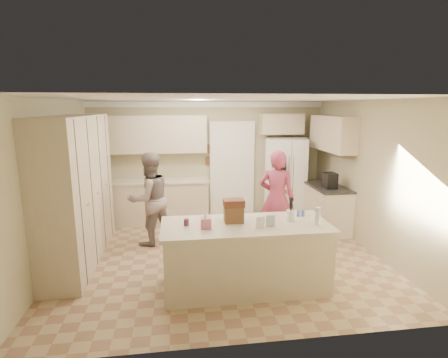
{
  "coord_description": "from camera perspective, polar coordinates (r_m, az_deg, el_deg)",
  "views": [
    {
      "loc": [
        -0.7,
        -5.52,
        2.48
      ],
      "look_at": [
        0.1,
        0.35,
        1.25
      ],
      "focal_mm": 28.0,
      "sensor_mm": 36.0,
      "label": 1
    }
  ],
  "objects": [
    {
      "name": "floor",
      "position": [
        6.1,
        -0.5,
        -12.37
      ],
      "size": [
        5.2,
        4.6,
        0.02
      ],
      "primitive_type": "cube",
      "color": "tan",
      "rests_on": "ground"
    },
    {
      "name": "ceiling",
      "position": [
        5.57,
        -0.54,
        13.05
      ],
      "size": [
        5.2,
        4.6,
        0.02
      ],
      "primitive_type": "cube",
      "color": "white",
      "rests_on": "wall_back"
    },
    {
      "name": "wall_back",
      "position": [
        7.95,
        -2.63,
        3.19
      ],
      "size": [
        5.2,
        0.02,
        2.6
      ],
      "primitive_type": "cube",
      "color": "#B7AE88",
      "rests_on": "ground"
    },
    {
      "name": "wall_front",
      "position": [
        3.5,
        4.34,
        -8.07
      ],
      "size": [
        5.2,
        0.02,
        2.6
      ],
      "primitive_type": "cube",
      "color": "#B7AE88",
      "rests_on": "ground"
    },
    {
      "name": "wall_left",
      "position": [
        5.96,
        -26.26,
        -0.93
      ],
      "size": [
        0.02,
        4.6,
        2.6
      ],
      "primitive_type": "cube",
      "color": "#B7AE88",
      "rests_on": "ground"
    },
    {
      "name": "wall_right",
      "position": [
        6.55,
        22.76,
        0.42
      ],
      "size": [
        0.02,
        4.6,
        2.6
      ],
      "primitive_type": "cube",
      "color": "#B7AE88",
      "rests_on": "ground"
    },
    {
      "name": "crown_back",
      "position": [
        7.82,
        -2.69,
        12.08
      ],
      "size": [
        5.2,
        0.08,
        0.12
      ],
      "primitive_type": "cube",
      "color": "white",
      "rests_on": "wall_back"
    },
    {
      "name": "pantry_bank",
      "position": [
        6.08,
        -22.81,
        -1.6
      ],
      "size": [
        0.6,
        2.6,
        2.35
      ],
      "primitive_type": "cube",
      "color": "beige",
      "rests_on": "floor"
    },
    {
      "name": "back_base_cab",
      "position": [
        7.81,
        -10.81,
        -3.63
      ],
      "size": [
        2.2,
        0.6,
        0.88
      ],
      "primitive_type": "cube",
      "color": "beige",
      "rests_on": "floor"
    },
    {
      "name": "back_countertop",
      "position": [
        7.69,
        -10.95,
        -0.34
      ],
      "size": [
        2.24,
        0.63,
        0.04
      ],
      "primitive_type": "cube",
      "color": "beige",
      "rests_on": "back_base_cab"
    },
    {
      "name": "back_upper_cab",
      "position": [
        7.68,
        -11.19,
        7.18
      ],
      "size": [
        2.2,
        0.35,
        0.8
      ],
      "primitive_type": "cube",
      "color": "beige",
      "rests_on": "wall_back"
    },
    {
      "name": "doorway_opening",
      "position": [
        8.03,
        1.31,
        1.47
      ],
      "size": [
        0.9,
        0.06,
        2.1
      ],
      "primitive_type": "cube",
      "color": "black",
      "rests_on": "floor"
    },
    {
      "name": "doorway_casing",
      "position": [
        8.0,
        1.35,
        1.43
      ],
      "size": [
        1.02,
        0.03,
        2.22
      ],
      "primitive_type": "cube",
      "color": "white",
      "rests_on": "floor"
    },
    {
      "name": "wall_frame_upper",
      "position": [
        7.88,
        -2.48,
        4.94
      ],
      "size": [
        0.15,
        0.02,
        0.2
      ],
      "primitive_type": "cube",
      "color": "brown",
      "rests_on": "wall_back"
    },
    {
      "name": "wall_frame_lower",
      "position": [
        7.92,
        -2.46,
        3.0
      ],
      "size": [
        0.15,
        0.02,
        0.2
      ],
      "primitive_type": "cube",
      "color": "brown",
      "rests_on": "wall_back"
    },
    {
      "name": "refrigerator",
      "position": [
        7.96,
        9.98,
        0.1
      ],
      "size": [
        1.06,
        0.92,
        1.8
      ],
      "primitive_type": "cube",
      "rotation": [
        0.0,
        0.0,
        -0.27
      ],
      "color": "white",
      "rests_on": "floor"
    },
    {
      "name": "fridge_seam",
      "position": [
        7.63,
        10.78,
        -0.43
      ],
      "size": [
        0.02,
        0.02,
        1.78
      ],
      "primitive_type": "cube",
      "color": "gray",
      "rests_on": "refrigerator"
    },
    {
      "name": "fridge_dispenser",
      "position": [
        7.51,
        9.29,
        1.37
      ],
      "size": [
        0.22,
        0.03,
        0.35
      ],
      "primitive_type": "cube",
      "color": "black",
      "rests_on": "refrigerator"
    },
    {
      "name": "fridge_handle_l",
      "position": [
        7.57,
        10.51,
        0.64
      ],
      "size": [
        0.02,
        0.02,
        0.85
      ],
      "primitive_type": "cylinder",
      "color": "silver",
      "rests_on": "refrigerator"
    },
    {
      "name": "fridge_handle_r",
      "position": [
        7.6,
        11.22,
        0.66
      ],
      "size": [
        0.02,
        0.02,
        0.85
      ],
      "primitive_type": "cylinder",
      "color": "silver",
      "rests_on": "refrigerator"
    },
    {
      "name": "over_fridge_cab",
      "position": [
        8.01,
        9.41,
        8.86
      ],
      "size": [
        0.95,
        0.35,
        0.45
      ],
      "primitive_type": "cube",
      "color": "beige",
      "rests_on": "wall_back"
    },
    {
      "name": "right_base_cab",
      "position": [
        7.47,
        16.32,
        -4.62
      ],
      "size": [
        0.6,
        1.2,
        0.88
      ],
      "primitive_type": "cube",
      "color": "beige",
      "rests_on": "floor"
    },
    {
      "name": "right_countertop",
      "position": [
        7.35,
        16.45,
        -1.18
      ],
      "size": [
        0.63,
        1.24,
        0.04
      ],
      "primitive_type": "cube",
      "color": "#2D2B28",
      "rests_on": "right_base_cab"
    },
    {
      "name": "right_upper_cab",
      "position": [
        7.44,
        17.25,
        7.12
      ],
      "size": [
        0.35,
        1.5,
        0.7
      ],
      "primitive_type": "cube",
      "color": "beige",
      "rests_on": "wall_right"
    },
    {
      "name": "coffee_maker",
      "position": [
        7.12,
        16.89,
        -0.21
      ],
      "size": [
        0.22,
        0.28,
        0.3
      ],
      "primitive_type": "cube",
      "color": "black",
      "rests_on": "right_countertop"
    },
    {
      "name": "island_base",
      "position": [
        4.96,
        3.51,
        -12.62
      ],
      "size": [
        2.2,
        0.9,
        0.88
      ],
      "primitive_type": "cube",
      "color": "beige",
      "rests_on": "floor"
    },
    {
      "name": "island_top",
      "position": [
        4.79,
        3.57,
        -7.6
      ],
      "size": [
        2.28,
        0.96,
        0.05
      ],
      "primitive_type": "cube",
      "color": "beige",
      "rests_on": "island_base"
    },
    {
      "name": "utensil_crock",
      "position": [
        4.96,
        10.89,
        -5.86
      ],
      "size": [
        0.13,
        0.13,
        0.15
      ],
      "primitive_type": "cylinder",
      "color": "white",
      "rests_on": "island_top"
    },
    {
      "name": "tissue_box",
      "position": [
        4.59,
        -2.97,
        -7.2
      ],
      "size": [
        0.13,
        0.13,
        0.14
      ],
      "primitive_type": "cube",
      "color": "#BF6B95",
      "rests_on": "island_top"
    },
    {
      "name": "tissue_plume",
      "position": [
        4.55,
        -2.98,
        -5.89
      ],
      "size": [
        0.08,
        0.08,
        0.08
      ],
      "primitive_type": "cone",
      "color": "white",
      "rests_on": "tissue_box"
    },
    {
      "name": "dollhouse_body",
      "position": [
        4.81,
        1.6,
        -5.78
      ],
      "size": [
        0.26,
        0.18,
        0.22
      ],
      "primitive_type": "cube",
      "color": "brown",
      "rests_on": "island_top"
    },
    {
      "name": "dollhouse_roof",
      "position": [
        4.76,
        1.61,
        -3.95
      ],
      "size": [
        0.28,
        0.2,
        0.1
      ],
      "primitive_type": "cube",
      "color": "#592D1E",
      "rests_on": "dollhouse_body"
    },
    {
      "name": "jam_jar",
      "position": [
        4.72,
        -6.17,
        -7.01
      ],
      "size": [
        0.07,
        0.07,
        0.09
      ],
      "primitive_type": "cylinder",
      "color": "#59263F",
      "rests_on": "island_top"
    },
    {
      "name": "greeting_card_a",
      "position": [
        4.6,
        5.93,
        -7.07
      ],
      "size": [
        0.12,
        0.06,
        0.16
      ],
      "primitive_type": "cube",
      "rotation": [
        0.15,
        0.0,
        0.2
      ],
      "color": "white",
      "rests_on": "island_top"
    },
    {
      "name": "greeting_card_b",
      "position": [
        4.68,
        7.58,
        -6.77
      ],
      "size": [
        0.12,
        0.05,
        0.16
      ],
      "primitive_type": "cube",
      "rotation": [
        0.15,
        0.0,
        -0.1
      ],
      "color": "silver",
      "rests_on": "island_top"
    },
    {
      "name": "water_bottle",
      "position": [
        4.88,
        15.02,
        -5.82
      ],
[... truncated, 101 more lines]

